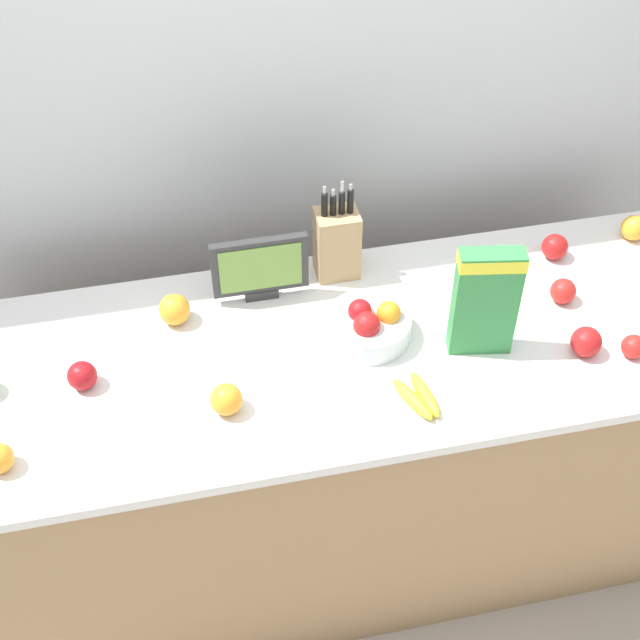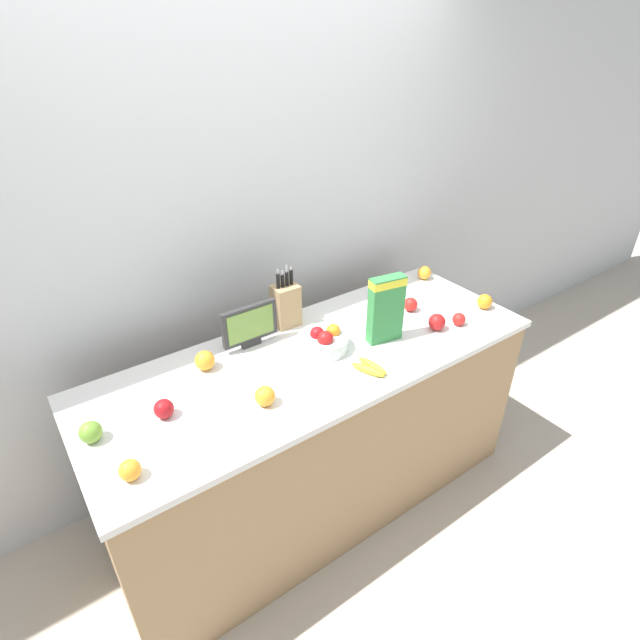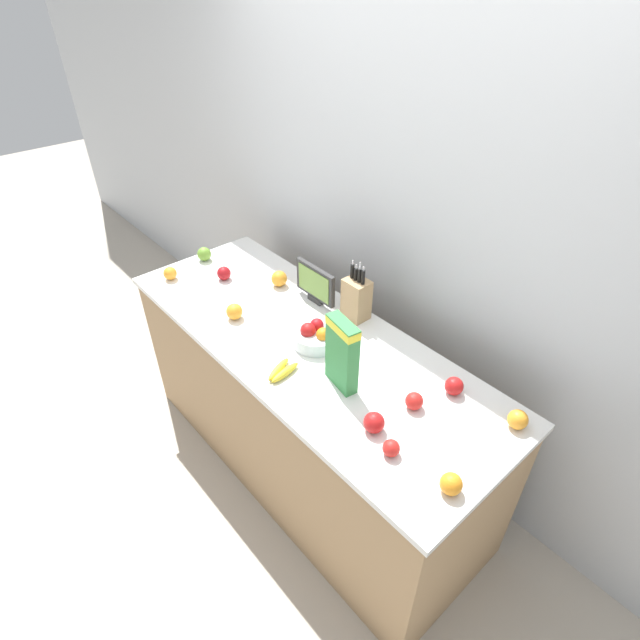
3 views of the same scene
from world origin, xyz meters
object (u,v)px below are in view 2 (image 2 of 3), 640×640
at_px(apple_leftmost, 459,319).
at_px(orange_mid_right, 130,470).
at_px(apple_front, 437,322).
at_px(apple_rightmost, 164,409).
at_px(small_monitor, 250,325).
at_px(apple_by_knife_block, 411,304).
at_px(orange_front_center, 205,360).
at_px(banana_bunch, 370,368).
at_px(orange_mid_left, 424,273).
at_px(cereal_box, 386,307).
at_px(fruit_bowl, 324,341).
at_px(apple_near_bananas, 91,432).
at_px(orange_back_center, 265,396).
at_px(apple_middle, 394,288).
at_px(orange_front_right, 485,302).
at_px(knife_block, 286,305).

distance_m(apple_leftmost, orange_mid_right, 1.61).
bearing_deg(apple_front, apple_rightmost, 172.95).
height_order(small_monitor, apple_by_knife_block, small_monitor).
xyz_separation_m(apple_by_knife_block, orange_front_center, (-1.07, 0.15, 0.01)).
distance_m(banana_bunch, orange_front_center, 0.71).
height_order(apple_leftmost, orange_mid_left, orange_mid_left).
bearing_deg(cereal_box, banana_bunch, -134.17).
height_order(fruit_bowl, apple_by_knife_block, fruit_bowl).
relative_size(apple_by_knife_block, apple_leftmost, 1.12).
xyz_separation_m(banana_bunch, apple_near_bananas, (-1.08, 0.26, 0.02)).
relative_size(apple_leftmost, orange_mid_left, 0.83).
distance_m(cereal_box, apple_near_bananas, 1.30).
bearing_deg(orange_back_center, orange_front_center, 105.01).
distance_m(apple_middle, orange_front_center, 1.12).
height_order(cereal_box, apple_by_knife_block, cereal_box).
relative_size(apple_near_bananas, apple_middle, 1.05).
relative_size(small_monitor, apple_near_bananas, 3.32).
bearing_deg(apple_middle, cereal_box, -138.15).
height_order(banana_bunch, apple_by_knife_block, apple_by_knife_block).
distance_m(small_monitor, apple_near_bananas, 0.79).
bearing_deg(banana_bunch, apple_front, 8.42).
height_order(banana_bunch, orange_front_right, orange_front_right).
height_order(apple_rightmost, orange_mid_right, apple_rightmost).
height_order(banana_bunch, orange_back_center, orange_back_center).
distance_m(apple_middle, orange_mid_left, 0.27).
xyz_separation_m(fruit_bowl, apple_front, (0.54, -0.18, -0.00)).
height_order(banana_bunch, apple_leftmost, apple_leftmost).
height_order(knife_block, orange_front_right, knife_block).
relative_size(apple_rightmost, orange_mid_right, 1.04).
distance_m(fruit_bowl, orange_mid_left, 0.92).
relative_size(cereal_box, orange_front_center, 3.74).
bearing_deg(small_monitor, apple_rightmost, -154.72).
bearing_deg(orange_back_center, orange_mid_right, -173.24).
height_order(apple_leftmost, orange_front_right, orange_front_right).
distance_m(small_monitor, orange_front_right, 1.22).
bearing_deg(apple_by_knife_block, orange_front_right, -31.56).
bearing_deg(orange_back_center, knife_block, 50.05).
xyz_separation_m(fruit_bowl, apple_middle, (0.62, 0.21, -0.00)).
xyz_separation_m(apple_by_knife_block, apple_leftmost, (0.09, -0.24, -0.00)).
relative_size(small_monitor, apple_leftmost, 4.16).
bearing_deg(banana_bunch, apple_by_knife_block, 28.68).
xyz_separation_m(apple_front, orange_front_right, (0.36, 0.00, -0.00)).
bearing_deg(apple_rightmost, orange_front_center, 37.08).
bearing_deg(orange_front_center, small_monitor, 10.34).
bearing_deg(apple_leftmost, orange_front_center, 161.68).
height_order(apple_by_knife_block, orange_front_center, orange_front_center).
relative_size(apple_leftmost, orange_mid_right, 0.88).
distance_m(cereal_box, orange_front_center, 0.83).
bearing_deg(cereal_box, apple_near_bananas, -174.61).
bearing_deg(cereal_box, orange_back_center, -163.23).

